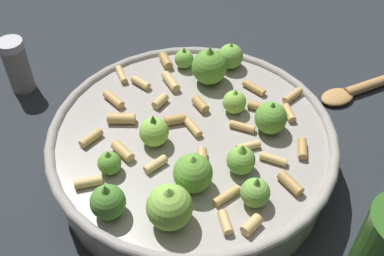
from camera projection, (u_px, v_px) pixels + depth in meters
The scene contains 4 objects.
ground_plane at pixel (192, 167), 0.61m from camera, with size 2.40×2.40×0.00m, color #23282D.
cooking_pan at pixel (192, 147), 0.58m from camera, with size 0.35×0.35×0.12m.
pepper_shaker at pixel (17, 65), 0.69m from camera, with size 0.04×0.04×0.09m.
wooden_spoon at pixel (381, 82), 0.72m from camera, with size 0.21×0.17×0.02m.
Camera 1 is at (0.09, -0.39, 0.47)m, focal length 43.85 mm.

